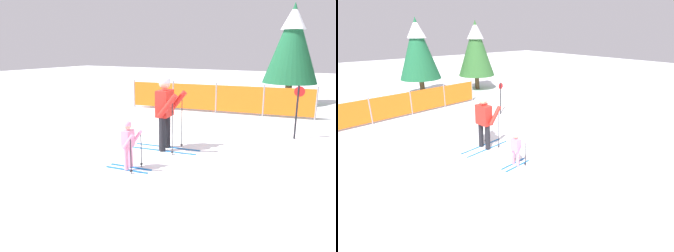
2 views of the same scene
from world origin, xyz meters
TOP-DOWN VIEW (x-y plane):
  - ground_plane at (0.00, 0.00)m, footprint 60.00×60.00m
  - skier_adult at (-0.11, 0.09)m, footprint 1.77×0.82m
  - skier_child at (-0.10, -1.47)m, footprint 0.99×0.51m
  - safety_fence at (-0.70, 5.15)m, footprint 7.12×0.88m
  - conifer_near at (1.37, 8.92)m, footprint 2.37×2.37m
  - trail_marker at (2.57, 2.68)m, footprint 0.28×0.08m

SIDE VIEW (x-z plane):
  - ground_plane at x=0.00m, z-range 0.00..0.00m
  - safety_fence at x=-0.70m, z-range 0.00..1.18m
  - skier_child at x=-0.10m, z-range 0.08..1.11m
  - trail_marker at x=2.57m, z-range 0.17..1.66m
  - skier_adult at x=-0.11m, z-range 0.18..2.01m
  - conifer_near at x=1.37m, z-range 0.52..4.92m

